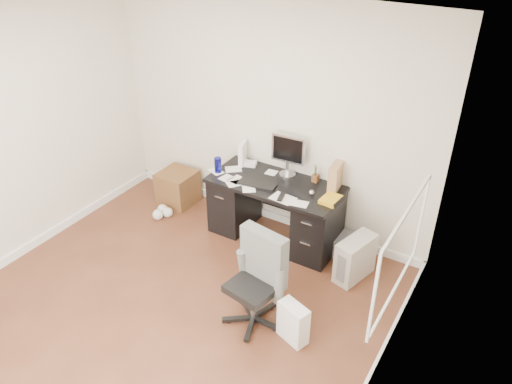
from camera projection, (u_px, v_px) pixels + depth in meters
ground at (164, 314)px, 4.86m from camera, size 4.00×4.00×0.00m
room_shell at (150, 163)px, 4.01m from camera, size 4.02×4.02×2.71m
desk at (275, 209)px, 5.74m from camera, size 1.50×0.70×0.75m
loose_papers at (258, 180)px, 5.60m from camera, size 1.10×0.60×0.00m
lcd_monitor at (288, 155)px, 5.58m from camera, size 0.41×0.25×0.50m
keyboard at (257, 184)px, 5.50m from camera, size 0.44×0.20×0.02m
computer_mouse at (312, 193)px, 5.31m from camera, size 0.06×0.06×0.06m
travel_mug at (218, 165)px, 5.72m from camera, size 0.09×0.09×0.18m
white_binder at (243, 153)px, 5.89m from camera, size 0.17×0.25×0.27m
magazine_file at (335, 177)px, 5.36m from camera, size 0.16×0.27×0.30m
pen_cup at (316, 174)px, 5.53m from camera, size 0.09×0.09×0.21m
yellow_book at (331, 200)px, 5.21m from camera, size 0.21×0.25×0.04m
paper_remote at (283, 197)px, 5.27m from camera, size 0.28×0.23×0.02m
office_chair at (253, 282)px, 4.54m from camera, size 0.62×0.62×0.96m
pc_tower at (355, 258)px, 5.22m from camera, size 0.33×0.52×0.48m
shopping_bag at (293, 323)px, 4.50m from camera, size 0.34×0.29×0.39m
wicker_basket at (178, 187)px, 6.51m from camera, size 0.44×0.44×0.44m
desk_printer at (339, 243)px, 5.66m from camera, size 0.44×0.39×0.22m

